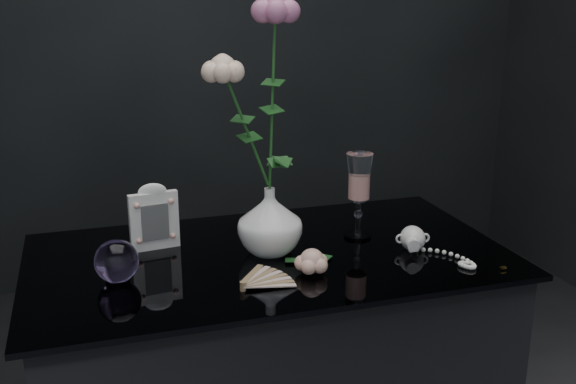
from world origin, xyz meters
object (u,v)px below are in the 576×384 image
object	(u,v)px
vase	(270,221)
loose_rose	(312,261)
wine_glass	(359,196)
paperweight	(117,261)
picture_frame	(154,216)
pearl_jar	(413,237)

from	to	relation	value
vase	loose_rose	world-z (taller)	vase
wine_glass	loose_rose	bearing A→B (deg)	-135.89
vase	paperweight	distance (m)	0.34
picture_frame	paperweight	world-z (taller)	picture_frame
vase	pearl_jar	bearing A→B (deg)	-13.64
vase	wine_glass	distance (m)	0.23
picture_frame	loose_rose	distance (m)	0.38
paperweight	loose_rose	distance (m)	0.39
vase	paperweight	xyz separation A→B (m)	(-0.33, -0.06, -0.03)
loose_rose	paperweight	bearing A→B (deg)	152.57
vase	wine_glass	xyz separation A→B (m)	(0.23, 0.03, 0.03)
wine_glass	pearl_jar	xyz separation A→B (m)	(0.09, -0.11, -0.07)
picture_frame	pearl_jar	world-z (taller)	picture_frame
picture_frame	loose_rose	bearing A→B (deg)	-46.43
picture_frame	pearl_jar	xyz separation A→B (m)	(0.55, -0.18, -0.05)
wine_glass	pearl_jar	bearing A→B (deg)	-51.76
vase	pearl_jar	xyz separation A→B (m)	(0.31, -0.08, -0.05)
vase	picture_frame	bearing A→B (deg)	157.17
wine_glass	loose_rose	distance (m)	0.25
picture_frame	pearl_jar	size ratio (longest dim) A/B	0.76
vase	paperweight	bearing A→B (deg)	-170.29
picture_frame	loose_rose	xyz separation A→B (m)	(0.29, -0.24, -0.05)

